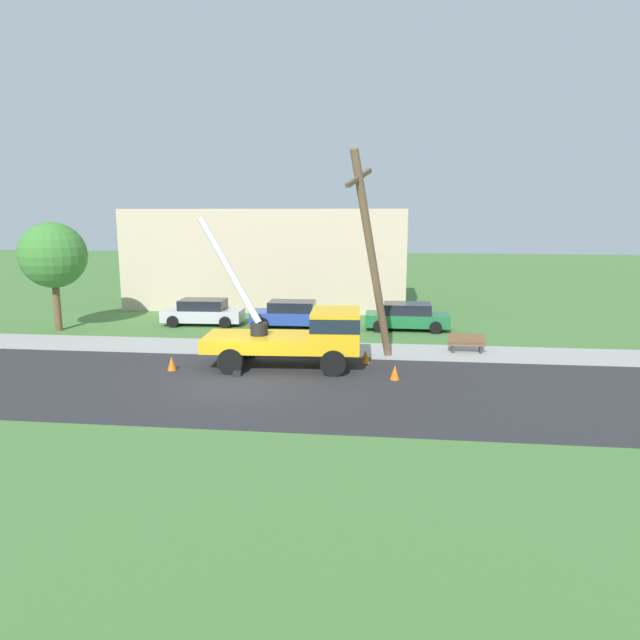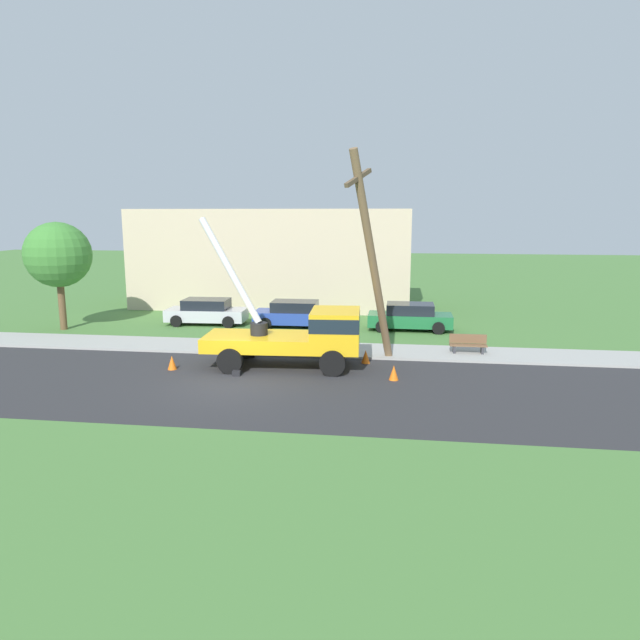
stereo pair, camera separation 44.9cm
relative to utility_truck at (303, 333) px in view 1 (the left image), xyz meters
name	(u,v)px [view 1 (the left image)]	position (x,y,z in m)	size (l,w,h in m)	color
ground_plane	(290,323)	(-2.13, 9.24, -1.41)	(120.00, 120.00, 0.00)	#477538
road_asphalt	(234,385)	(-2.13, -2.76, -1.40)	(80.00, 8.60, 0.01)	#2B2B2D
sidewalk_strip	(267,348)	(-2.13, 2.89, -1.36)	(80.00, 2.70, 0.10)	#9E9E99
utility_truck	(303,333)	(0.00, 0.00, 0.00)	(6.89, 3.21, 5.98)	gold
leaning_utility_pole	(372,259)	(2.69, 0.54, 2.95)	(1.91, 3.53, 8.53)	brown
traffic_cone_ahead	(395,372)	(3.65, -1.37, -1.13)	(0.36, 0.36, 0.56)	orange
traffic_cone_behind	(172,363)	(-5.11, -1.09, -1.13)	(0.36, 0.36, 0.56)	orange
traffic_cone_curbside	(366,356)	(2.47, 0.92, -1.13)	(0.36, 0.36, 0.56)	orange
parked_sedan_silver	(203,312)	(-6.85, 8.25, -0.70)	(4.47, 2.14, 1.42)	#B7B7BF
parked_sedan_blue	(292,314)	(-1.82, 8.19, -0.70)	(4.44, 2.08, 1.42)	#263F99
parked_sedan_green	(407,316)	(4.40, 8.15, -0.70)	(4.41, 2.04, 1.42)	#1E6638
park_bench	(467,344)	(6.83, 2.95, -0.95)	(1.60, 0.45, 0.90)	brown
roadside_tree_near	(53,256)	(-13.98, 5.79, 2.56)	(3.41, 3.41, 5.70)	brown
lowrise_building_backdrop	(269,258)	(-4.55, 15.24, 1.79)	(18.00, 6.00, 6.40)	#C6B293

